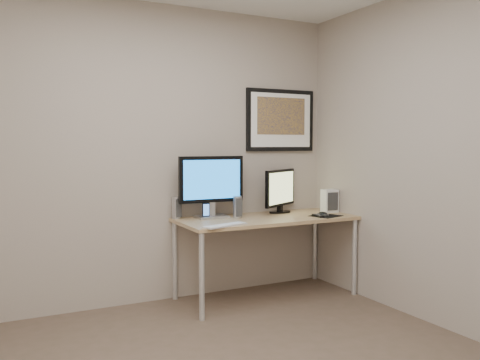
# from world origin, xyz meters

# --- Properties ---
(room) EXTENTS (3.60, 3.60, 3.60)m
(room) POSITION_xyz_m (0.00, 0.45, 1.64)
(room) COLOR white
(room) RESTS_ON ground
(desk) EXTENTS (1.60, 0.70, 0.73)m
(desk) POSITION_xyz_m (1.00, 1.35, 0.66)
(desk) COLOR olive
(desk) RESTS_ON floor
(framed_art) EXTENTS (0.75, 0.04, 0.60)m
(framed_art) POSITION_xyz_m (1.35, 1.68, 1.62)
(framed_art) COLOR black
(framed_art) RESTS_ON room
(monitor_large) EXTENTS (0.61, 0.20, 0.55)m
(monitor_large) POSITION_xyz_m (0.55, 1.54, 1.04)
(monitor_large) COLOR #B4B4B9
(monitor_large) RESTS_ON desk
(monitor_tv) EXTENTS (0.47, 0.30, 0.42)m
(monitor_tv) POSITION_xyz_m (1.26, 1.53, 0.95)
(monitor_tv) COLOR black
(monitor_tv) RESTS_ON desk
(speaker_left) EXTENTS (0.09, 0.09, 0.19)m
(speaker_left) POSITION_xyz_m (0.25, 1.63, 0.83)
(speaker_left) COLOR #B4B4B9
(speaker_left) RESTS_ON desk
(speaker_right) EXTENTS (0.08, 0.08, 0.20)m
(speaker_right) POSITION_xyz_m (0.75, 1.43, 0.83)
(speaker_right) COLOR #B4B4B9
(speaker_right) RESTS_ON desk
(phone_dock) EXTENTS (0.07, 0.07, 0.15)m
(phone_dock) POSITION_xyz_m (0.47, 1.50, 0.80)
(phone_dock) COLOR black
(phone_dock) RESTS_ON desk
(keyboard) EXTENTS (0.42, 0.22, 0.01)m
(keyboard) POSITION_xyz_m (0.45, 1.06, 0.74)
(keyboard) COLOR silver
(keyboard) RESTS_ON desk
(mousepad) EXTENTS (0.30, 0.29, 0.00)m
(mousepad) POSITION_xyz_m (1.53, 1.16, 0.73)
(mousepad) COLOR black
(mousepad) RESTS_ON desk
(mouse) EXTENTS (0.07, 0.10, 0.03)m
(mouse) POSITION_xyz_m (1.52, 1.20, 0.75)
(mouse) COLOR black
(mouse) RESTS_ON mousepad
(remote) EXTENTS (0.06, 0.16, 0.02)m
(remote) POSITION_xyz_m (1.43, 1.16, 0.74)
(remote) COLOR black
(remote) RESTS_ON desk
(fan_unit) EXTENTS (0.15, 0.11, 0.22)m
(fan_unit) POSITION_xyz_m (1.72, 1.37, 0.84)
(fan_unit) COLOR silver
(fan_unit) RESTS_ON desk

